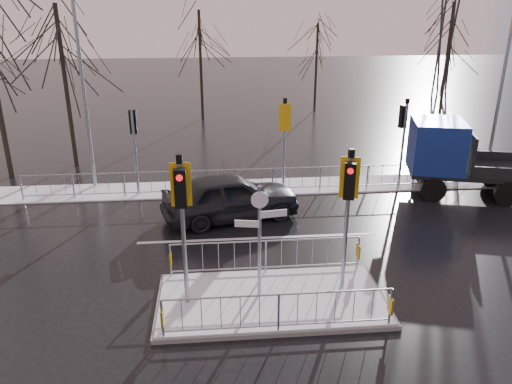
{
  "coord_description": "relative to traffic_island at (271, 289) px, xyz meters",
  "views": [
    {
      "loc": [
        -1.42,
        -11.18,
        7.49
      ],
      "look_at": [
        -0.09,
        3.47,
        1.8
      ],
      "focal_mm": 35.0,
      "sensor_mm": 36.0,
      "label": 1
    }
  ],
  "objects": [
    {
      "name": "tree_far_a",
      "position": [
        -1.99,
        21.99,
        4.43
      ],
      "size": [
        3.75,
        3.75,
        7.08
      ],
      "color": "black",
      "rests_on": "ground"
    },
    {
      "name": "street_lamp_left",
      "position": [
        -6.42,
        9.49,
        4.1
      ],
      "size": [
        1.25,
        0.18,
        8.2
      ],
      "color": "gray",
      "rests_on": "ground"
    },
    {
      "name": "ground",
      "position": [
        0.01,
        -0.01,
        -0.39
      ],
      "size": [
        120.0,
        120.0,
        0.0
      ],
      "primitive_type": "plane",
      "color": "black",
      "rests_on": "ground"
    },
    {
      "name": "lane_markings",
      "position": [
        0.01,
        -0.34,
        -0.39
      ],
      "size": [
        8.0,
        11.38,
        0.01
      ],
      "color": "silver",
      "rests_on": "ground"
    },
    {
      "name": "tree_far_c",
      "position": [
        14.01,
        20.99,
        4.76
      ],
      "size": [
        4.0,
        4.0,
        7.55
      ],
      "color": "black",
      "rests_on": "ground"
    },
    {
      "name": "tree_near_b",
      "position": [
        -7.99,
        12.49,
        4.76
      ],
      "size": [
        4.0,
        4.0,
        7.55
      ],
      "color": "black",
      "rests_on": "ground"
    },
    {
      "name": "traffic_island",
      "position": [
        0.0,
        0.0,
        0.0
      ],
      "size": [
        6.0,
        3.04,
        4.15
      ],
      "color": "slate",
      "rests_on": "ground"
    },
    {
      "name": "car_far_lane",
      "position": [
        -0.81,
        5.54,
        0.45
      ],
      "size": [
        5.29,
        3.14,
        1.69
      ],
      "primitive_type": "imported",
      "rotation": [
        0.0,
        0.0,
        1.82
      ],
      "color": "black",
      "rests_on": "ground"
    },
    {
      "name": "far_kerb_fixtures",
      "position": [
        0.31,
        8.08,
        0.63
      ],
      "size": [
        18.0,
        0.65,
        3.83
      ],
      "color": "gray",
      "rests_on": "ground"
    },
    {
      "name": "tree_far_b",
      "position": [
        6.01,
        23.99,
        3.79
      ],
      "size": [
        3.25,
        3.25,
        6.14
      ],
      "color": "black",
      "rests_on": "ground"
    },
    {
      "name": "flatbed_truck",
      "position": [
        8.48,
        7.23,
        1.21
      ],
      "size": [
        6.87,
        3.92,
        3.01
      ],
      "color": "black",
      "rests_on": "ground"
    },
    {
      "name": "snow_verge",
      "position": [
        0.01,
        8.59,
        -0.37
      ],
      "size": [
        30.0,
        2.0,
        0.04
      ],
      "primitive_type": "cube",
      "color": "white",
      "rests_on": "ground"
    },
    {
      "name": "street_lamp_right",
      "position": [
        10.58,
        8.49,
        4.0
      ],
      "size": [
        1.25,
        0.18,
        8.0
      ],
      "color": "gray",
      "rests_on": "ground"
    }
  ]
}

